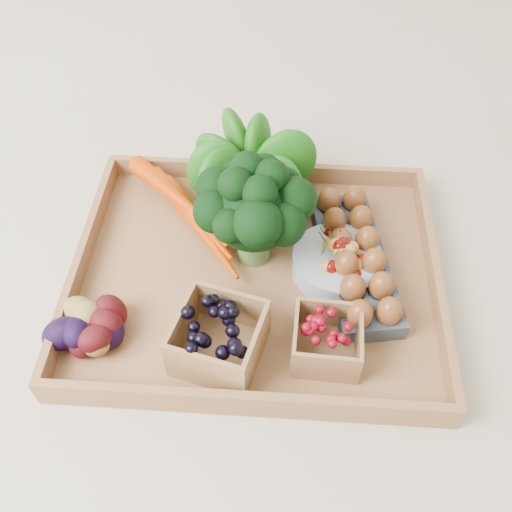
# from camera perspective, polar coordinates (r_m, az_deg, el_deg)

# --- Properties ---
(ground) EXTENTS (4.00, 4.00, 0.00)m
(ground) POSITION_cam_1_polar(r_m,az_deg,el_deg) (0.89, -0.00, -2.47)
(ground) COLOR beige
(ground) RESTS_ON ground
(tray) EXTENTS (0.55, 0.45, 0.01)m
(tray) POSITION_cam_1_polar(r_m,az_deg,el_deg) (0.89, -0.00, -2.18)
(tray) COLOR #97673F
(tray) RESTS_ON ground
(carrots) EXTENTS (0.23, 0.17, 0.06)m
(carrots) POSITION_cam_1_polar(r_m,az_deg,el_deg) (0.94, -6.72, 4.55)
(carrots) COLOR #C53600
(carrots) RESTS_ON tray
(lettuce) EXTENTS (0.14, 0.14, 0.14)m
(lettuce) POSITION_cam_1_polar(r_m,az_deg,el_deg) (0.95, -0.71, 9.24)
(lettuce) COLOR #0F510C
(lettuce) RESTS_ON tray
(broccoli) EXTENTS (0.17, 0.17, 0.13)m
(broccoli) POSITION_cam_1_polar(r_m,az_deg,el_deg) (0.86, -0.23, 2.98)
(broccoli) COLOR black
(broccoli) RESTS_ON tray
(cherry_bowl) EXTENTS (0.14, 0.14, 0.04)m
(cherry_bowl) POSITION_cam_1_polar(r_m,az_deg,el_deg) (0.88, 8.06, -0.74)
(cherry_bowl) COLOR #8C9EA5
(cherry_bowl) RESTS_ON tray
(egg_carton) EXTENTS (0.14, 0.28, 0.03)m
(egg_carton) POSITION_cam_1_polar(r_m,az_deg,el_deg) (0.89, 9.81, -0.69)
(egg_carton) COLOR #3B434B
(egg_carton) RESTS_ON tray
(potatoes) EXTENTS (0.13, 0.13, 0.07)m
(potatoes) POSITION_cam_1_polar(r_m,az_deg,el_deg) (0.81, -16.20, -6.79)
(potatoes) COLOR #36080B
(potatoes) RESTS_ON tray
(punnet_blackberry) EXTENTS (0.14, 0.14, 0.08)m
(punnet_blackberry) POSITION_cam_1_polar(r_m,az_deg,el_deg) (0.77, -3.74, -8.18)
(punnet_blackberry) COLOR black
(punnet_blackberry) RESTS_ON tray
(punnet_raspberry) EXTENTS (0.10, 0.10, 0.06)m
(punnet_raspberry) POSITION_cam_1_polar(r_m,az_deg,el_deg) (0.78, 7.08, -8.36)
(punnet_raspberry) COLOR #680411
(punnet_raspberry) RESTS_ON tray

